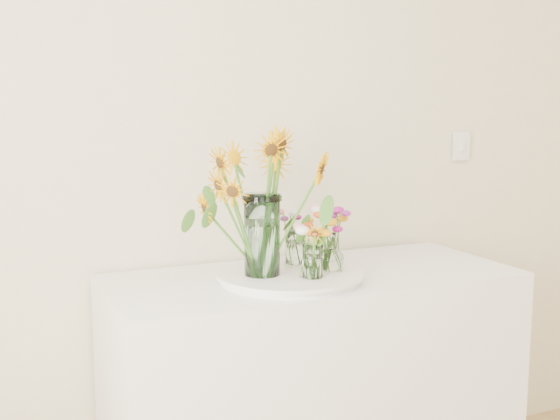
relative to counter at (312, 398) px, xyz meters
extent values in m
cube|color=white|center=(0.00, 0.00, 0.00)|extent=(1.40, 0.60, 0.90)
cylinder|color=white|center=(-0.11, -0.05, 0.46)|extent=(0.46, 0.46, 0.02)
cylinder|color=silver|center=(-0.21, -0.05, 0.61)|extent=(0.12, 0.12, 0.27)
cylinder|color=white|center=(-0.08, -0.15, 0.53)|extent=(0.07, 0.07, 0.11)
cylinder|color=white|center=(-0.04, 0.05, 0.54)|extent=(0.07, 0.07, 0.12)
camera|label=1|loc=(-1.06, -2.09, 1.03)|focal=45.00mm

